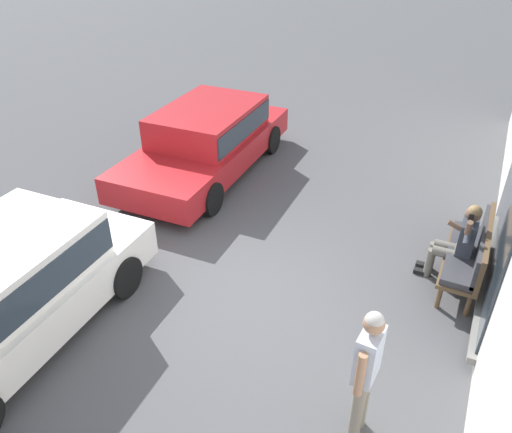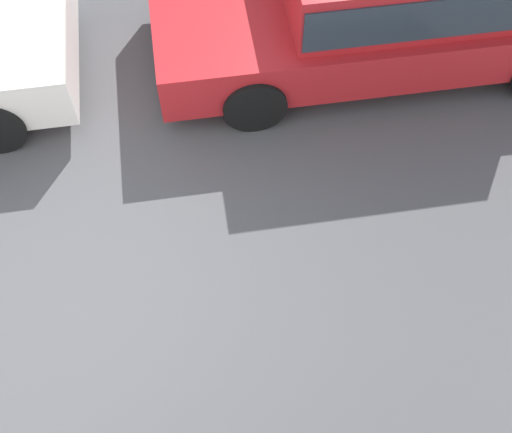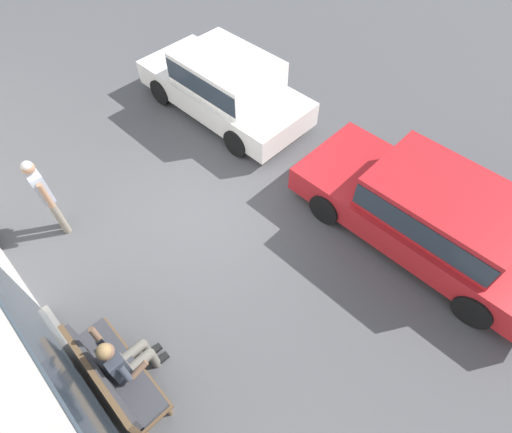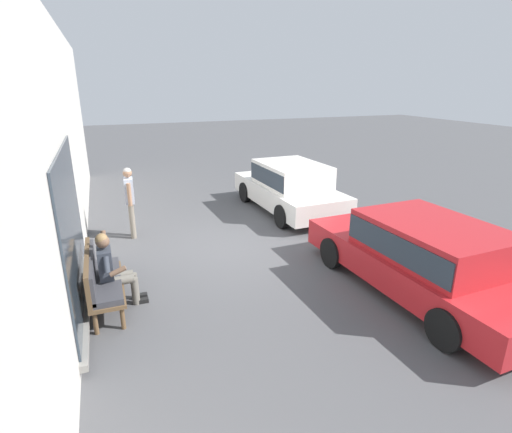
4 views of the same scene
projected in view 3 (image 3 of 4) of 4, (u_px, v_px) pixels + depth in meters
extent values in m
plane|color=#4C4C4F|center=(204.00, 212.00, 7.74)|extent=(60.00, 60.00, 0.00)
cube|color=#2D3842|center=(67.00, 369.00, 4.51)|extent=(3.40, 0.03, 2.50)
cube|color=gray|center=(104.00, 396.00, 5.53)|extent=(3.60, 0.12, 0.10)
cylinder|color=brown|center=(85.00, 348.00, 5.93)|extent=(0.07, 0.07, 0.38)
cylinder|color=brown|center=(144.00, 432.00, 5.25)|extent=(0.07, 0.07, 0.38)
cylinder|color=brown|center=(108.00, 331.00, 6.09)|extent=(0.07, 0.07, 0.38)
cylinder|color=brown|center=(168.00, 410.00, 5.41)|extent=(0.07, 0.07, 0.38)
cube|color=brown|center=(121.00, 373.00, 5.50)|extent=(1.70, 0.55, 0.06)
cube|color=#38383D|center=(119.00, 371.00, 5.43)|extent=(1.64, 0.49, 0.10)
cube|color=brown|center=(99.00, 379.00, 5.15)|extent=(1.70, 0.07, 0.55)
cube|color=#38383D|center=(103.00, 376.00, 5.18)|extent=(1.64, 0.06, 0.47)
cylinder|color=#6B665B|center=(130.00, 354.00, 5.58)|extent=(0.15, 0.42, 0.15)
cylinder|color=#6B665B|center=(147.00, 350.00, 5.86)|extent=(0.12, 0.12, 0.49)
cube|color=black|center=(154.00, 351.00, 6.06)|extent=(0.10, 0.24, 0.07)
cylinder|color=#6B665B|center=(138.00, 363.00, 5.50)|extent=(0.15, 0.42, 0.15)
cylinder|color=#6B665B|center=(154.00, 359.00, 5.78)|extent=(0.12, 0.12, 0.49)
cube|color=black|center=(161.00, 359.00, 5.98)|extent=(0.10, 0.24, 0.07)
cube|color=#6B665B|center=(121.00, 369.00, 5.45)|extent=(0.34, 0.24, 0.14)
cube|color=#333842|center=(115.00, 363.00, 5.23)|extent=(0.38, 0.22, 0.56)
sphere|color=brown|center=(106.00, 352.00, 4.89)|extent=(0.22, 0.22, 0.22)
sphere|color=olive|center=(104.00, 351.00, 4.86)|extent=(0.20, 0.20, 0.20)
cylinder|color=#333842|center=(124.00, 373.00, 5.04)|extent=(0.20, 0.10, 0.28)
cylinder|color=brown|center=(139.00, 370.00, 5.18)|extent=(0.08, 0.27, 0.17)
cylinder|color=#333842|center=(101.00, 345.00, 5.19)|extent=(0.25, 0.10, 0.22)
cylinder|color=brown|center=(95.00, 335.00, 5.08)|extent=(0.16, 0.08, 0.25)
cube|color=black|center=(101.00, 343.00, 4.97)|extent=(0.02, 0.07, 0.15)
cube|color=red|center=(423.00, 218.00, 7.03)|extent=(4.73, 2.05, 0.52)
cube|color=red|center=(445.00, 203.00, 6.50)|extent=(2.48, 1.75, 0.62)
cube|color=#28333D|center=(445.00, 203.00, 6.50)|extent=(2.44, 1.78, 0.43)
cylinder|color=black|center=(325.00, 208.00, 7.40)|extent=(0.63, 0.20, 0.62)
cylinder|color=black|center=(380.00, 159.00, 8.19)|extent=(0.63, 0.20, 0.62)
cylinder|color=black|center=(473.00, 310.00, 6.17)|extent=(0.63, 0.20, 0.62)
cube|color=white|center=(223.00, 92.00, 9.27)|extent=(4.26, 1.94, 0.56)
cube|color=white|center=(227.00, 72.00, 8.72)|extent=(2.24, 1.65, 0.65)
cube|color=#28333D|center=(227.00, 72.00, 8.72)|extent=(2.20, 1.69, 0.45)
cylinder|color=black|center=(161.00, 92.00, 9.61)|extent=(0.63, 0.20, 0.62)
cylinder|color=black|center=(214.00, 64.00, 10.36)|extent=(0.63, 0.20, 0.62)
cylinder|color=black|center=(236.00, 143.00, 8.50)|extent=(0.63, 0.20, 0.62)
cylinder|color=black|center=(289.00, 107.00, 9.25)|extent=(0.63, 0.20, 0.62)
cylinder|color=gray|center=(59.00, 217.00, 7.12)|extent=(0.13, 0.13, 0.88)
cylinder|color=gray|center=(55.00, 211.00, 7.20)|extent=(0.13, 0.13, 0.88)
cube|color=silver|center=(40.00, 186.00, 6.57)|extent=(0.37, 0.22, 0.60)
cylinder|color=#A37556|center=(46.00, 196.00, 6.50)|extent=(0.09, 0.09, 0.54)
cylinder|color=#A37556|center=(35.00, 180.00, 6.71)|extent=(0.09, 0.09, 0.54)
sphere|color=#A37556|center=(28.00, 168.00, 6.24)|extent=(0.21, 0.21, 0.21)
sphere|color=#B7B2AD|center=(27.00, 167.00, 6.21)|extent=(0.19, 0.19, 0.19)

